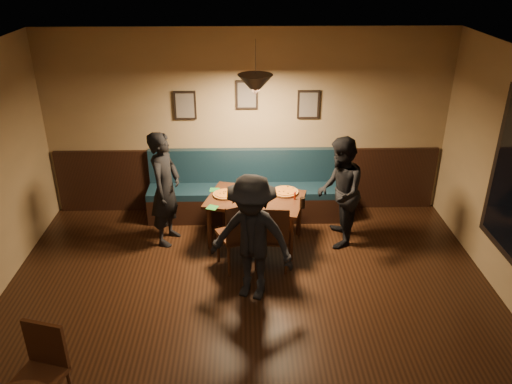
% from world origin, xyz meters
% --- Properties ---
extents(floor, '(7.00, 7.00, 0.00)m').
position_xyz_m(floor, '(0.00, 0.00, 0.00)').
color(floor, black).
rests_on(floor, ground).
extents(ceiling, '(7.00, 7.00, 0.00)m').
position_xyz_m(ceiling, '(0.00, 0.00, 2.80)').
color(ceiling, silver).
rests_on(ceiling, ground).
extents(wall_back, '(6.00, 0.00, 6.00)m').
position_xyz_m(wall_back, '(0.00, 3.50, 1.40)').
color(wall_back, '#8C704F').
rests_on(wall_back, ground).
extents(wainscot, '(5.88, 0.06, 1.00)m').
position_xyz_m(wainscot, '(0.00, 3.47, 0.50)').
color(wainscot, black).
rests_on(wainscot, ground).
extents(booth_bench, '(3.00, 0.60, 1.00)m').
position_xyz_m(booth_bench, '(0.00, 3.20, 0.50)').
color(booth_bench, '#0F232D').
rests_on(booth_bench, ground).
extents(picture_left, '(0.32, 0.04, 0.42)m').
position_xyz_m(picture_left, '(-0.90, 3.47, 1.70)').
color(picture_left, black).
rests_on(picture_left, wall_back).
extents(picture_center, '(0.32, 0.04, 0.42)m').
position_xyz_m(picture_center, '(0.00, 3.47, 1.85)').
color(picture_center, black).
rests_on(picture_center, wall_back).
extents(picture_right, '(0.32, 0.04, 0.42)m').
position_xyz_m(picture_right, '(0.90, 3.47, 1.70)').
color(picture_right, black).
rests_on(picture_right, wall_back).
extents(pendant_lamp, '(0.44, 0.44, 0.25)m').
position_xyz_m(pendant_lamp, '(0.10, 2.44, 2.25)').
color(pendant_lamp, black).
rests_on(pendant_lamp, ceiling).
extents(dining_table, '(1.45, 1.13, 0.69)m').
position_xyz_m(dining_table, '(0.10, 2.44, 0.34)').
color(dining_table, black).
rests_on(dining_table, floor).
extents(chair_near_left, '(0.57, 0.57, 0.98)m').
position_xyz_m(chair_near_left, '(-0.15, 1.84, 0.49)').
color(chair_near_left, '#321E0D').
rests_on(chair_near_left, floor).
extents(chair_near_right, '(0.45, 0.45, 0.94)m').
position_xyz_m(chair_near_right, '(0.31, 1.83, 0.47)').
color(chair_near_right, black).
rests_on(chair_near_right, floor).
extents(diner_left, '(0.53, 0.67, 1.62)m').
position_xyz_m(diner_left, '(-1.13, 2.51, 0.81)').
color(diner_left, black).
rests_on(diner_left, floor).
extents(diner_right, '(0.68, 0.82, 1.55)m').
position_xyz_m(diner_right, '(1.24, 2.41, 0.78)').
color(diner_right, black).
rests_on(diner_right, floor).
extents(diner_front, '(1.15, 0.92, 1.56)m').
position_xyz_m(diner_front, '(0.03, 1.22, 0.78)').
color(diner_front, black).
rests_on(diner_front, floor).
extents(pizza_a, '(0.39, 0.39, 0.04)m').
position_xyz_m(pizza_a, '(-0.32, 2.53, 0.71)').
color(pizza_a, orange).
rests_on(pizza_a, dining_table).
extents(pizza_b, '(0.38, 0.38, 0.04)m').
position_xyz_m(pizza_b, '(0.07, 2.31, 0.71)').
color(pizza_b, orange).
rests_on(pizza_b, dining_table).
extents(pizza_c, '(0.38, 0.38, 0.04)m').
position_xyz_m(pizza_c, '(0.52, 2.59, 0.71)').
color(pizza_c, orange).
rests_on(pizza_c, dining_table).
extents(soda_glass, '(0.09, 0.09, 0.15)m').
position_xyz_m(soda_glass, '(0.71, 2.14, 0.76)').
color(soda_glass, black).
rests_on(soda_glass, dining_table).
extents(tabasco_bottle, '(0.03, 0.03, 0.12)m').
position_xyz_m(tabasco_bottle, '(0.63, 2.39, 0.75)').
color(tabasco_bottle, '#A51D05').
rests_on(tabasco_bottle, dining_table).
extents(napkin_a, '(0.14, 0.14, 0.01)m').
position_xyz_m(napkin_a, '(-0.47, 2.71, 0.69)').
color(napkin_a, '#1B662A').
rests_on(napkin_a, dining_table).
extents(napkin_b, '(0.18, 0.18, 0.01)m').
position_xyz_m(napkin_b, '(-0.48, 2.17, 0.69)').
color(napkin_b, '#1C6C26').
rests_on(napkin_b, dining_table).
extents(cutlery_set, '(0.20, 0.04, 0.00)m').
position_xyz_m(cutlery_set, '(0.07, 2.06, 0.69)').
color(cutlery_set, silver).
rests_on(cutlery_set, dining_table).
extents(cafe_chair_far, '(0.49, 0.49, 0.90)m').
position_xyz_m(cafe_chair_far, '(-1.85, -0.50, 0.45)').
color(cafe_chair_far, black).
rests_on(cafe_chair_far, floor).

